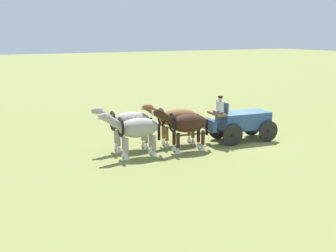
{
  "coord_description": "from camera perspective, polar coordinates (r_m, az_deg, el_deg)",
  "views": [
    {
      "loc": [
        13.82,
        16.63,
        5.67
      ],
      "look_at": [
        4.43,
        -0.47,
        1.2
      ],
      "focal_mm": 42.69,
      "sensor_mm": 36.0,
      "label": 1
    }
  ],
  "objects": [
    {
      "name": "draft_horse_rear_near",
      "position": [
        19.73,
        2.59,
        0.23
      ],
      "size": [
        2.99,
        1.15,
        2.21
      ],
      "color": "#331E14",
      "rests_on": "ground"
    },
    {
      "name": "draft_horse_rear_off",
      "position": [
        20.89,
        1.12,
        1.05
      ],
      "size": [
        3.19,
        1.17,
        2.25
      ],
      "color": "brown",
      "rests_on": "ground"
    },
    {
      "name": "ground_plane",
      "position": [
        22.35,
        10.59,
        -2.02
      ],
      "size": [
        220.0,
        220.0,
        0.0
      ],
      "primitive_type": "plane",
      "color": "olive"
    },
    {
      "name": "show_wagon",
      "position": [
        22.01,
        10.35,
        0.68
      ],
      "size": [
        5.73,
        2.02,
        2.59
      ],
      "color": "#2D4C7A",
      "rests_on": "ground"
    },
    {
      "name": "draft_horse_lead_off",
      "position": [
        20.04,
        -5.71,
        0.49
      ],
      "size": [
        3.09,
        1.23,
        2.26
      ],
      "color": "#9E998E",
      "rests_on": "ground"
    },
    {
      "name": "draft_horse_lead_near",
      "position": [
        18.83,
        -4.62,
        -0.42
      ],
      "size": [
        3.0,
        1.17,
        2.21
      ],
      "color": "#9E998E",
      "rests_on": "ground"
    }
  ]
}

